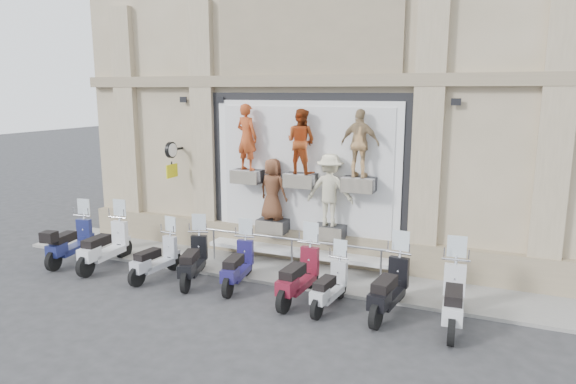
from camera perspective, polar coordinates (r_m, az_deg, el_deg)
name	(u,v)px	position (r m, az deg, el deg)	size (l,w,h in m)	color
ground	(257,302)	(11.66, -3.44, -12.08)	(90.00, 90.00, 0.00)	#2E2E30
sidewalk	(293,270)	(13.42, 0.59, -8.67)	(16.00, 2.20, 0.08)	#989590
building	(352,46)	(17.31, 7.08, 15.76)	(14.00, 8.60, 12.00)	tan
shop_vitrine	(306,177)	(13.36, 2.05, 1.72)	(5.60, 0.83, 4.30)	black
guard_rail	(292,256)	(13.19, 0.43, -7.07)	(5.06, 0.10, 0.93)	#9EA0A5
clock_sign_bracket	(172,155)	(14.96, -12.81, 4.02)	(0.10, 0.80, 1.02)	black
scooter_a	(70,233)	(15.12, -23.05, -4.23)	(0.58, 2.00, 1.63)	#161C4F
scooter_b	(104,236)	(14.31, -19.74, -4.66)	(0.61, 2.10, 1.71)	silver
scooter_c	(155,250)	(13.18, -14.55, -6.25)	(0.52, 1.79, 1.46)	#A9ACB7
scooter_d	(193,251)	(12.73, -10.52, -6.48)	(0.56, 1.91, 1.55)	black
scooter_e	(238,256)	(12.26, -5.62, -7.09)	(0.55, 1.88, 1.53)	#1C1751
scooter_f	(299,265)	(11.42, 1.19, -8.13)	(0.59, 2.02, 1.64)	maroon
scooter_g	(330,278)	(11.10, 4.64, -9.45)	(0.50, 1.71, 1.39)	#ACAEB4
scooter_h	(390,277)	(10.91, 11.22, -9.26)	(0.60, 2.04, 1.66)	black
scooter_i	(454,287)	(10.67, 17.99, -9.99)	(0.61, 2.08, 1.69)	silver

